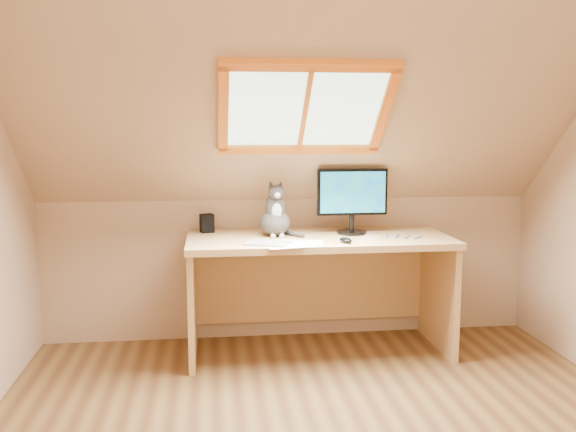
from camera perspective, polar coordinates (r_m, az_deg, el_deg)
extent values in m
cube|color=tan|center=(1.20, 21.68, -8.44)|extent=(3.50, 0.02, 2.40)
cube|color=tan|center=(4.66, 0.17, -4.63)|extent=(3.50, 0.02, 1.00)
cube|color=tan|center=(3.78, 1.66, 10.73)|extent=(3.50, 1.56, 1.41)
cube|color=#B2E0CC|center=(3.85, 1.48, 9.64)|extent=(0.90, 0.53, 0.48)
cube|color=orange|center=(3.85, 1.48, 9.64)|extent=(1.02, 0.64, 0.59)
cube|color=tan|center=(4.26, 2.75, -2.10)|extent=(1.74, 0.76, 0.04)
cube|color=tan|center=(4.30, -8.50, -7.53)|extent=(0.04, 0.69, 0.75)
cube|color=tan|center=(4.56, 13.24, -6.72)|extent=(0.04, 0.69, 0.75)
cube|color=tan|center=(4.69, 1.99, -6.12)|extent=(1.64, 0.03, 0.53)
cylinder|color=black|center=(4.38, 5.67, -1.45)|extent=(0.20, 0.20, 0.02)
cylinder|color=black|center=(4.37, 5.69, -0.62)|extent=(0.03, 0.03, 0.11)
cube|color=black|center=(4.34, 5.72, 2.14)|extent=(0.48, 0.04, 0.31)
cube|color=#0037CB|center=(4.31, 5.80, 2.11)|extent=(0.44, 0.01, 0.28)
ellipsoid|color=#3B3634|center=(4.27, -1.19, -0.57)|extent=(0.22, 0.26, 0.18)
ellipsoid|color=#3B3634|center=(4.24, -1.15, 0.76)|extent=(0.14, 0.14, 0.19)
ellipsoid|color=silver|center=(4.19, -1.01, 0.39)|extent=(0.07, 0.04, 0.11)
ellipsoid|color=#3B3634|center=(4.19, -1.05, 2.14)|extent=(0.11, 0.10, 0.10)
sphere|color=silver|center=(4.15, -0.94, 1.85)|extent=(0.04, 0.04, 0.04)
cone|color=#3B3634|center=(4.20, -1.55, 2.82)|extent=(0.05, 0.05, 0.06)
cone|color=#3B3634|center=(4.21, -0.66, 2.84)|extent=(0.05, 0.05, 0.06)
cube|color=black|center=(4.44, -7.22, -0.64)|extent=(0.10, 0.10, 0.13)
cube|color=#B2B2B7|center=(3.98, -1.84, -2.43)|extent=(0.32, 0.28, 0.01)
ellipsoid|color=black|center=(4.03, 5.14, -2.15)|extent=(0.10, 0.12, 0.03)
cube|color=white|center=(3.98, 0.65, -2.50)|extent=(0.33, 0.27, 0.00)
cube|color=white|center=(3.98, 0.65, -2.48)|extent=(0.32, 0.24, 0.00)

